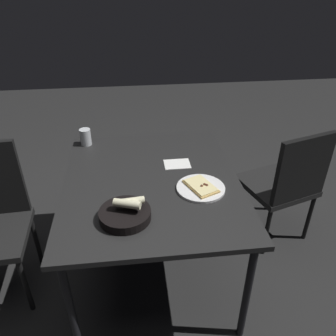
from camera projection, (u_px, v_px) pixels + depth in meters
ground at (154, 267)px, 2.31m from camera, size 8.00×8.00×0.00m
dining_table at (152, 187)px, 1.96m from camera, size 1.00×1.19×0.72m
pizza_plate at (201, 188)px, 1.84m from camera, size 0.27×0.27×0.04m
bread_basket at (126, 213)px, 1.62m from camera, size 0.25×0.25×0.11m
beer_glass at (86, 138)px, 2.28m from camera, size 0.07×0.07×0.11m
napkin at (177, 164)px, 2.08m from camera, size 0.16×0.12×0.00m
chair_far at (286, 181)px, 2.31m from camera, size 0.55×0.55×0.90m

